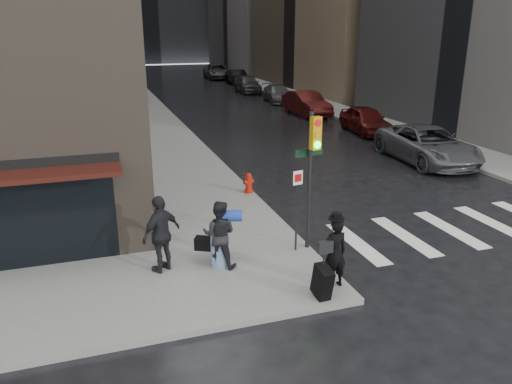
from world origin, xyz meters
TOP-DOWN VIEW (x-y plane):
  - ground at (0.00, 0.00)m, footprint 140.00×140.00m
  - sidewalk_left at (0.00, 27.00)m, footprint 4.00×50.00m
  - sidewalk_right at (13.50, 27.00)m, footprint 3.00×50.00m
  - crosswalk at (7.50, 1.00)m, footprint 8.50×3.00m
  - man_overcoat at (1.50, -1.33)m, footprint 0.95×0.96m
  - man_jeans at (-0.65, 0.55)m, footprint 1.18×1.07m
  - man_greycoat at (-2.03, 0.79)m, footprint 1.21×1.03m
  - traffic_light at (1.88, 0.82)m, footprint 0.92×0.50m
  - fire_hydrant at (1.80, 5.88)m, footprint 0.42×0.32m
  - parked_car_0 at (10.91, 7.96)m, footprint 3.00×5.90m
  - parked_car_1 at (11.56, 14.48)m, footprint 2.25×4.64m
  - parked_car_2 at (10.74, 20.99)m, footprint 1.90×4.95m
  - parked_car_3 at (11.13, 27.51)m, footprint 2.32×4.75m
  - parked_car_4 at (10.61, 34.03)m, footprint 2.16×4.72m
  - parked_car_5 at (11.52, 40.55)m, footprint 1.60×4.53m
  - parked_car_6 at (11.06, 47.06)m, footprint 3.12×6.05m

SIDE VIEW (x-z plane):
  - ground at x=0.00m, z-range 0.00..0.00m
  - crosswalk at x=7.50m, z-range 0.00..0.01m
  - sidewalk_left at x=0.00m, z-range 0.00..0.15m
  - sidewalk_right at x=13.50m, z-range 0.00..0.15m
  - fire_hydrant at x=1.80m, z-range 0.11..0.84m
  - parked_car_3 at x=11.13m, z-range 0.00..1.33m
  - parked_car_5 at x=11.52m, z-range 0.00..1.49m
  - parked_car_1 at x=11.56m, z-range 0.00..1.53m
  - parked_car_4 at x=10.61m, z-range 0.00..1.57m
  - parked_car_0 at x=10.91m, z-range 0.00..1.60m
  - parked_car_2 at x=10.74m, z-range 0.00..1.61m
  - parked_car_6 at x=11.06m, z-range 0.00..1.63m
  - man_overcoat at x=1.50m, z-range 0.00..1.85m
  - man_jeans at x=-0.65m, z-range 0.15..1.89m
  - man_greycoat at x=-2.03m, z-range 0.15..2.09m
  - traffic_light at x=1.88m, z-range 0.69..4.40m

